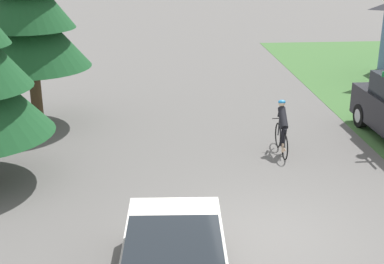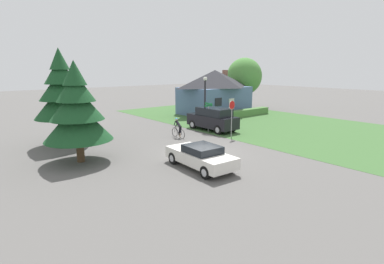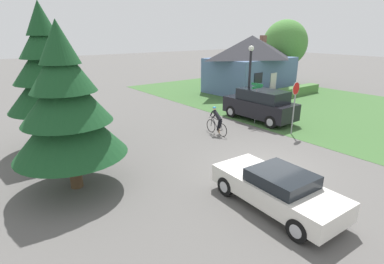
# 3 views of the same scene
# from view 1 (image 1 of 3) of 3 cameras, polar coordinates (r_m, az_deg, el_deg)

# --- Properties ---
(ground_plane) EXTENTS (140.00, 140.00, 0.00)m
(ground_plane) POSITION_cam_1_polar(r_m,az_deg,el_deg) (11.86, 8.25, -10.69)
(ground_plane) COLOR #5B5956
(cyclist) EXTENTS (0.44, 1.74, 1.58)m
(cyclist) POSITION_cam_1_polar(r_m,az_deg,el_deg) (15.88, 9.59, 0.32)
(cyclist) COLOR black
(cyclist) RESTS_ON ground
(conifer_tall_far) EXTENTS (3.85, 3.85, 6.84)m
(conifer_tall_far) POSITION_cam_1_polar(r_m,az_deg,el_deg) (18.27, -17.17, 12.37)
(conifer_tall_far) COLOR #4C3823
(conifer_tall_far) RESTS_ON ground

